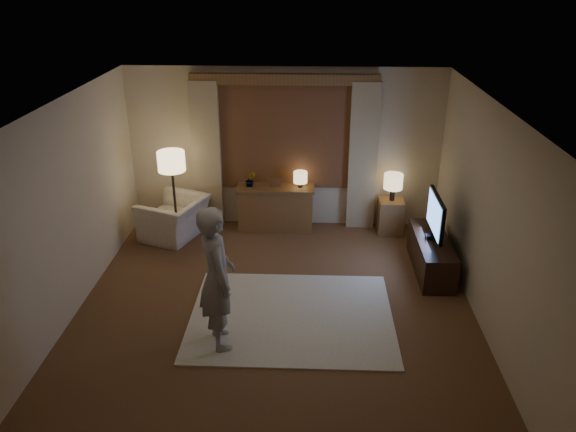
# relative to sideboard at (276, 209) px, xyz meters

# --- Properties ---
(room) EXTENTS (5.04, 5.54, 2.64)m
(room) POSITION_rel_sideboard_xyz_m (0.14, -2.00, 0.98)
(room) COLOR brown
(room) RESTS_ON ground
(rug) EXTENTS (2.50, 2.00, 0.02)m
(rug) POSITION_rel_sideboard_xyz_m (0.35, -2.55, -0.34)
(rug) COLOR #EAE4C5
(rug) RESTS_ON floor
(sideboard) EXTENTS (1.20, 0.40, 0.70)m
(sideboard) POSITION_rel_sideboard_xyz_m (0.00, 0.00, 0.00)
(sideboard) COLOR brown
(sideboard) RESTS_ON floor
(picture_frame) EXTENTS (0.16, 0.02, 0.20)m
(picture_frame) POSITION_rel_sideboard_xyz_m (0.00, 0.00, 0.45)
(picture_frame) COLOR brown
(picture_frame) RESTS_ON sideboard
(plant) EXTENTS (0.17, 0.13, 0.30)m
(plant) POSITION_rel_sideboard_xyz_m (-0.40, 0.00, 0.50)
(plant) COLOR #999999
(plant) RESTS_ON sideboard
(table_lamp_sideboard) EXTENTS (0.22, 0.22, 0.30)m
(table_lamp_sideboard) POSITION_rel_sideboard_xyz_m (0.40, 0.00, 0.55)
(table_lamp_sideboard) COLOR black
(table_lamp_sideboard) RESTS_ON sideboard
(floor_lamp) EXTENTS (0.42, 0.42, 1.43)m
(floor_lamp) POSITION_rel_sideboard_xyz_m (-1.55, -0.39, 0.85)
(floor_lamp) COLOR black
(floor_lamp) RESTS_ON floor
(armchair) EXTENTS (1.14, 1.21, 0.64)m
(armchair) POSITION_rel_sideboard_xyz_m (-1.60, -0.35, -0.03)
(armchair) COLOR #F1DEC6
(armchair) RESTS_ON floor
(side_table) EXTENTS (0.40, 0.40, 0.56)m
(side_table) POSITION_rel_sideboard_xyz_m (1.87, -0.05, -0.07)
(side_table) COLOR brown
(side_table) RESTS_ON floor
(table_lamp_side) EXTENTS (0.30, 0.30, 0.44)m
(table_lamp_side) POSITION_rel_sideboard_xyz_m (1.87, -0.05, 0.52)
(table_lamp_side) COLOR black
(table_lamp_side) RESTS_ON side_table
(tv_stand) EXTENTS (0.45, 1.40, 0.50)m
(tv_stand) POSITION_rel_sideboard_xyz_m (2.29, -1.30, -0.10)
(tv_stand) COLOR black
(tv_stand) RESTS_ON floor
(tv) EXTENTS (0.22, 0.89, 0.64)m
(tv) POSITION_rel_sideboard_xyz_m (2.29, -1.30, 0.50)
(tv) COLOR black
(tv) RESTS_ON tv_stand
(person) EXTENTS (0.59, 0.72, 1.69)m
(person) POSITION_rel_sideboard_xyz_m (-0.45, -3.11, 0.52)
(person) COLOR #9B958F
(person) RESTS_ON rug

